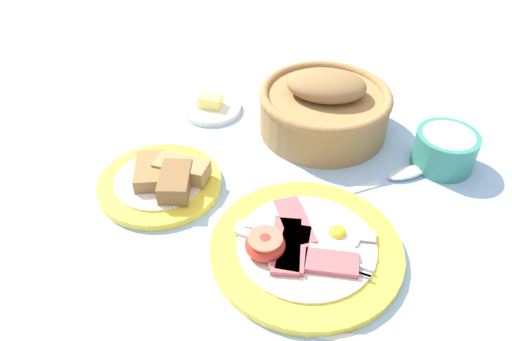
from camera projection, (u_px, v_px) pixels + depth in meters
ground_plane at (263, 247)px, 0.66m from camera, size 3.00×3.00×0.00m
breakfast_plate at (303, 247)px, 0.65m from camera, size 0.25×0.25×0.04m
bread_plate at (163, 180)px, 0.75m from camera, size 0.19×0.19×0.04m
sugar_cup at (445, 149)px, 0.78m from camera, size 0.10×0.10×0.06m
bread_basket at (324, 107)px, 0.84m from camera, size 0.22×0.22×0.11m
butter_dish at (211, 107)px, 0.91m from camera, size 0.11×0.11×0.03m
teaspoon_by_saucer at (393, 177)px, 0.77m from camera, size 0.14×0.16×0.01m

